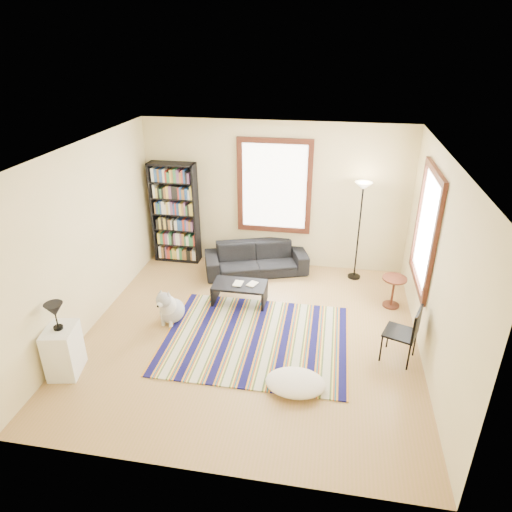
% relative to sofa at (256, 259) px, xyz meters
% --- Properties ---
extents(floor, '(5.00, 5.00, 0.10)m').
position_rel_sofa_xyz_m(floor, '(0.27, -2.05, -0.33)').
color(floor, '#A3774A').
rests_on(floor, ground).
extents(ceiling, '(5.00, 5.00, 0.10)m').
position_rel_sofa_xyz_m(ceiling, '(0.27, -2.05, 2.57)').
color(ceiling, white).
rests_on(ceiling, floor).
extents(wall_back, '(5.00, 0.10, 2.80)m').
position_rel_sofa_xyz_m(wall_back, '(0.27, 0.50, 1.12)').
color(wall_back, beige).
rests_on(wall_back, floor).
extents(wall_front, '(5.00, 0.10, 2.80)m').
position_rel_sofa_xyz_m(wall_front, '(0.27, -4.60, 1.12)').
color(wall_front, beige).
rests_on(wall_front, floor).
extents(wall_left, '(0.10, 5.00, 2.80)m').
position_rel_sofa_xyz_m(wall_left, '(-2.28, -2.05, 1.12)').
color(wall_left, beige).
rests_on(wall_left, floor).
extents(wall_right, '(0.10, 5.00, 2.80)m').
position_rel_sofa_xyz_m(wall_right, '(2.82, -2.05, 1.12)').
color(wall_right, beige).
rests_on(wall_right, floor).
extents(window_back, '(1.20, 0.06, 1.60)m').
position_rel_sofa_xyz_m(window_back, '(0.27, 0.42, 1.32)').
color(window_back, white).
rests_on(window_back, wall_back).
extents(window_right, '(0.06, 1.20, 1.60)m').
position_rel_sofa_xyz_m(window_right, '(2.74, -1.25, 1.32)').
color(window_right, white).
rests_on(window_right, wall_right).
extents(rug, '(2.75, 2.20, 0.02)m').
position_rel_sofa_xyz_m(rug, '(0.37, -2.17, -0.27)').
color(rug, '#0D0C40').
rests_on(rug, floor).
extents(sofa, '(1.34, 2.07, 0.56)m').
position_rel_sofa_xyz_m(sofa, '(0.00, 0.00, 0.00)').
color(sofa, black).
rests_on(sofa, floor).
extents(bookshelf, '(0.90, 0.30, 2.00)m').
position_rel_sofa_xyz_m(bookshelf, '(-1.66, 0.27, 0.72)').
color(bookshelf, black).
rests_on(bookshelf, floor).
extents(coffee_table, '(1.02, 0.78, 0.36)m').
position_rel_sofa_xyz_m(coffee_table, '(-0.08, -1.16, -0.10)').
color(coffee_table, black).
rests_on(coffee_table, floor).
extents(book_a, '(0.17, 0.22, 0.02)m').
position_rel_sofa_xyz_m(book_a, '(-0.18, -1.16, 0.09)').
color(book_a, beige).
rests_on(book_a, coffee_table).
extents(book_b, '(0.20, 0.23, 0.01)m').
position_rel_sofa_xyz_m(book_b, '(0.07, -1.11, 0.09)').
color(book_b, beige).
rests_on(book_b, coffee_table).
extents(floor_cushion, '(0.86, 0.70, 0.20)m').
position_rel_sofa_xyz_m(floor_cushion, '(1.06, -3.12, -0.18)').
color(floor_cushion, white).
rests_on(floor_cushion, floor).
extents(floor_lamp, '(0.39, 0.39, 1.86)m').
position_rel_sofa_xyz_m(floor_lamp, '(1.87, 0.10, 0.65)').
color(floor_lamp, black).
rests_on(floor_lamp, floor).
extents(side_table, '(0.49, 0.49, 0.54)m').
position_rel_sofa_xyz_m(side_table, '(2.47, -0.83, -0.01)').
color(side_table, '#431B10').
rests_on(side_table, floor).
extents(folding_chair, '(0.53, 0.52, 0.86)m').
position_rel_sofa_xyz_m(folding_chair, '(2.42, -2.25, 0.15)').
color(folding_chair, black).
rests_on(folding_chair, floor).
extents(white_cabinet, '(0.47, 0.56, 0.70)m').
position_rel_sofa_xyz_m(white_cabinet, '(-2.03, -3.32, 0.07)').
color(white_cabinet, white).
rests_on(white_cabinet, floor).
extents(table_lamp, '(0.29, 0.29, 0.38)m').
position_rel_sofa_xyz_m(table_lamp, '(-2.03, -3.32, 0.61)').
color(table_lamp, black).
rests_on(table_lamp, white_cabinet).
extents(dog, '(0.55, 0.68, 0.61)m').
position_rel_sofa_xyz_m(dog, '(-1.03, -1.89, 0.02)').
color(dog, '#B8B8B8').
rests_on(dog, floor).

